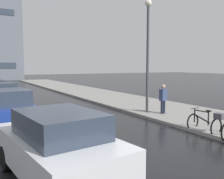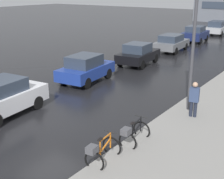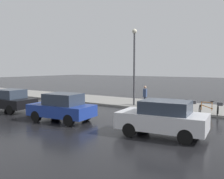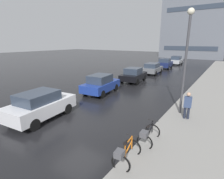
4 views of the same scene
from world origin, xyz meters
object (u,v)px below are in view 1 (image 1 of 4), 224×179
car_white (58,145)px  bicycle_second (207,122)px  car_black (1,95)px  car_blue (8,108)px  pedestrian (163,98)px  streetlamp (148,44)px

car_white → bicycle_second: bearing=8.1°
car_black → car_blue: bearing=-93.0°
pedestrian → streetlamp: bearing=125.2°
car_white → streetlamp: streetlamp is taller
car_white → pedestrian: bearing=31.9°
car_blue → pedestrian: bearing=-12.7°
car_blue → car_black: size_ratio=0.99×
streetlamp → car_black: bearing=135.3°
bicycle_second → streetlamp: bearing=85.5°
bicycle_second → car_white: size_ratio=0.34×
car_black → bicycle_second: bearing=-59.9°
car_blue → streetlamp: (6.96, -0.96, 3.03)m
car_black → streetlamp: size_ratio=0.66×
car_blue → streetlamp: size_ratio=0.65×
car_blue → car_black: bearing=87.0°
bicycle_second → car_black: car_black is taller
car_blue → bicycle_second: bearing=-38.4°
car_black → streetlamp: (6.66, -6.60, 3.07)m
car_white → car_blue: car_white is taller
car_white → car_blue: bearing=92.9°
car_white → car_black: bearing=90.1°
car_black → streetlamp: 9.86m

